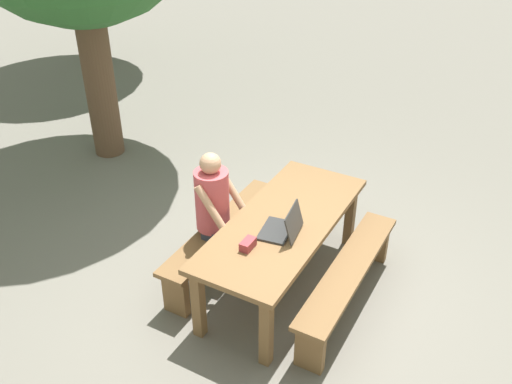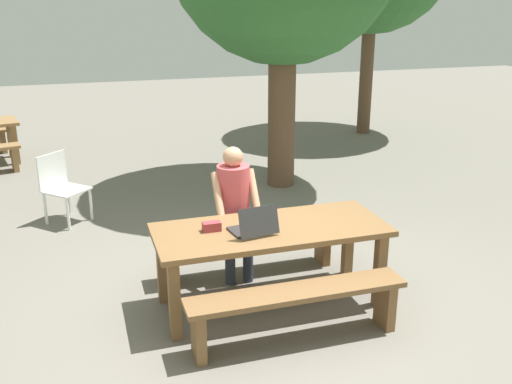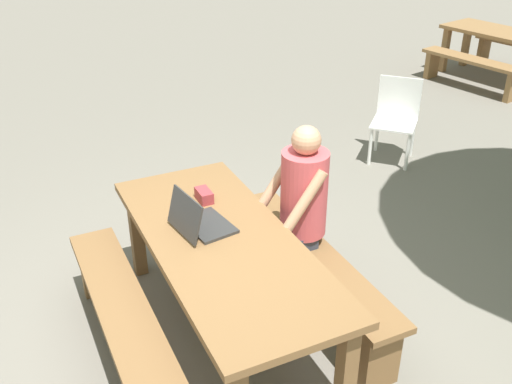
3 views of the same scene
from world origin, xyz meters
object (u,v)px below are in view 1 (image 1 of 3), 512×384
(small_pouch, at_px, (248,244))
(person_seated, at_px, (215,207))
(laptop, at_px, (283,227))
(picnic_table_front, at_px, (283,229))

(small_pouch, height_order, person_seated, person_seated)
(small_pouch, xyz_separation_m, person_seated, (0.35, 0.54, -0.01))
(laptop, distance_m, small_pouch, 0.37)
(laptop, distance_m, person_seated, 0.71)
(small_pouch, bearing_deg, person_seated, 57.00)
(picnic_table_front, height_order, small_pouch, small_pouch)
(picnic_table_front, relative_size, laptop, 5.12)
(picnic_table_front, bearing_deg, laptop, -154.22)
(laptop, xyz_separation_m, small_pouch, (-0.33, 0.16, -0.02))
(person_seated, bearing_deg, picnic_table_front, -75.66)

